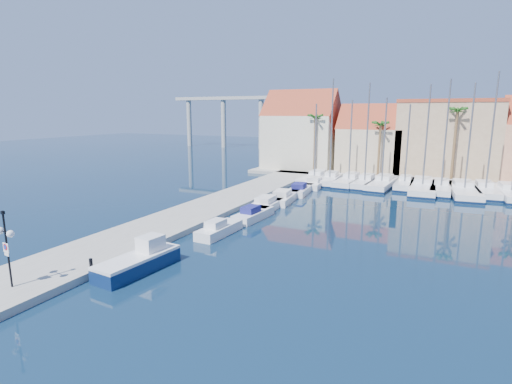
# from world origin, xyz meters

# --- Properties ---
(ground) EXTENTS (260.00, 260.00, 0.00)m
(ground) POSITION_xyz_m (0.00, 0.00, 0.00)
(ground) COLOR #081B31
(ground) RESTS_ON ground
(quay_west) EXTENTS (6.00, 77.00, 0.50)m
(quay_west) POSITION_xyz_m (-9.00, 13.50, 0.25)
(quay_west) COLOR gray
(quay_west) RESTS_ON ground
(shore_north) EXTENTS (54.00, 16.00, 0.50)m
(shore_north) POSITION_xyz_m (10.00, 48.00, 0.25)
(shore_north) COLOR gray
(shore_north) RESTS_ON ground
(lamp_post) EXTENTS (1.49, 0.53, 4.42)m
(lamp_post) POSITION_xyz_m (-8.30, -6.80, 3.40)
(lamp_post) COLOR black
(lamp_post) RESTS_ON quay_west
(bollard) EXTENTS (0.22, 0.22, 0.56)m
(bollard) POSITION_xyz_m (-6.60, -2.75, 0.78)
(bollard) COLOR black
(bollard) RESTS_ON quay_west
(fishing_boat) EXTENTS (2.51, 6.07, 2.07)m
(fishing_boat) POSITION_xyz_m (-4.27, -0.89, 0.69)
(fishing_boat) COLOR #0D224E
(fishing_boat) RESTS_ON ground
(motorboat_west_0) EXTENTS (1.84, 5.17, 1.40)m
(motorboat_west_0) POSITION_xyz_m (-3.58, 7.92, 0.51)
(motorboat_west_0) COLOR white
(motorboat_west_0) RESTS_ON ground
(motorboat_west_1) EXTENTS (2.10, 5.58, 1.40)m
(motorboat_west_1) POSITION_xyz_m (-3.15, 13.62, 0.51)
(motorboat_west_1) COLOR white
(motorboat_west_1) RESTS_ON ground
(motorboat_west_2) EXTENTS (2.51, 7.09, 1.40)m
(motorboat_west_2) POSITION_xyz_m (-3.73, 18.41, 0.51)
(motorboat_west_2) COLOR white
(motorboat_west_2) RESTS_ON ground
(motorboat_west_3) EXTENTS (2.95, 7.21, 1.40)m
(motorboat_west_3) POSITION_xyz_m (-3.45, 22.31, 0.51)
(motorboat_west_3) COLOR white
(motorboat_west_3) RESTS_ON ground
(motorboat_west_4) EXTENTS (2.80, 6.83, 1.40)m
(motorboat_west_4) POSITION_xyz_m (-3.25, 27.49, 0.51)
(motorboat_west_4) COLOR white
(motorboat_west_4) RESTS_ON ground
(motorboat_west_5) EXTENTS (2.74, 7.46, 1.40)m
(motorboat_west_5) POSITION_xyz_m (-3.00, 33.07, 0.51)
(motorboat_west_5) COLOR white
(motorboat_west_5) RESTS_ON ground
(sailboat_0) EXTENTS (2.93, 9.91, 11.29)m
(sailboat_0) POSITION_xyz_m (-4.02, 36.54, 0.57)
(sailboat_0) COLOR white
(sailboat_0) RESTS_ON ground
(sailboat_1) EXTENTS (2.78, 8.79, 14.65)m
(sailboat_1) POSITION_xyz_m (-1.69, 36.19, 0.65)
(sailboat_1) COLOR white
(sailboat_1) RESTS_ON ground
(sailboat_2) EXTENTS (2.96, 9.58, 11.73)m
(sailboat_2) POSITION_xyz_m (1.07, 36.28, 0.58)
(sailboat_2) COLOR white
(sailboat_2) RESTS_ON ground
(sailboat_3) EXTENTS (2.94, 9.10, 13.94)m
(sailboat_3) POSITION_xyz_m (3.31, 36.09, 0.63)
(sailboat_3) COLOR white
(sailboat_3) RESTS_ON ground
(sailboat_4) EXTENTS (3.47, 10.46, 11.99)m
(sailboat_4) POSITION_xyz_m (5.58, 36.29, 0.57)
(sailboat_4) COLOR white
(sailboat_4) RESTS_ON ground
(sailboat_5) EXTENTS (2.28, 8.17, 11.16)m
(sailboat_5) POSITION_xyz_m (8.39, 37.14, 0.60)
(sailboat_5) COLOR white
(sailboat_5) RESTS_ON ground
(sailboat_6) EXTENTS (3.54, 11.99, 13.52)m
(sailboat_6) POSITION_xyz_m (10.68, 35.99, 0.57)
(sailboat_6) COLOR white
(sailboat_6) RESTS_ON ground
(sailboat_7) EXTENTS (2.58, 9.26, 14.09)m
(sailboat_7) POSITION_xyz_m (12.89, 35.83, 0.62)
(sailboat_7) COLOR white
(sailboat_7) RESTS_ON ground
(sailboat_8) EXTENTS (4.10, 12.00, 13.54)m
(sailboat_8) POSITION_xyz_m (15.46, 35.64, 0.57)
(sailboat_8) COLOR white
(sailboat_8) RESTS_ON ground
(sailboat_9) EXTENTS (3.18, 9.68, 14.85)m
(sailboat_9) POSITION_xyz_m (17.84, 36.59, 0.63)
(sailboat_9) COLOR white
(sailboat_9) RESTS_ON ground
(sailboat_10) EXTENTS (3.62, 10.55, 12.41)m
(sailboat_10) POSITION_xyz_m (20.46, 36.05, 0.58)
(sailboat_10) COLOR white
(sailboat_10) RESTS_ON ground
(building_0) EXTENTS (12.30, 9.00, 13.50)m
(building_0) POSITION_xyz_m (-10.00, 47.00, 6.52)
(building_0) COLOR beige
(building_0) RESTS_ON shore_north
(building_1) EXTENTS (10.30, 8.00, 11.00)m
(building_1) POSITION_xyz_m (2.00, 47.00, 5.30)
(building_1) COLOR tan
(building_1) RESTS_ON shore_north
(building_2) EXTENTS (14.20, 10.20, 11.50)m
(building_2) POSITION_xyz_m (13.00, 48.00, 6.26)
(building_2) COLOR tan
(building_2) RESTS_ON shore_north
(palm_0) EXTENTS (2.60, 2.60, 10.15)m
(palm_0) POSITION_xyz_m (-6.00, 42.00, 9.08)
(palm_0) COLOR brown
(palm_0) RESTS_ON shore_north
(palm_1) EXTENTS (2.60, 2.60, 9.15)m
(palm_1) POSITION_xyz_m (4.00, 42.00, 8.14)
(palm_1) COLOR brown
(palm_1) RESTS_ON shore_north
(palm_2) EXTENTS (2.60, 2.60, 11.15)m
(palm_2) POSITION_xyz_m (14.00, 42.00, 10.02)
(palm_2) COLOR brown
(palm_2) RESTS_ON shore_north
(viaduct) EXTENTS (48.00, 2.20, 14.45)m
(viaduct) POSITION_xyz_m (-39.07, 82.00, 10.25)
(viaduct) COLOR #9E9E99
(viaduct) RESTS_ON ground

